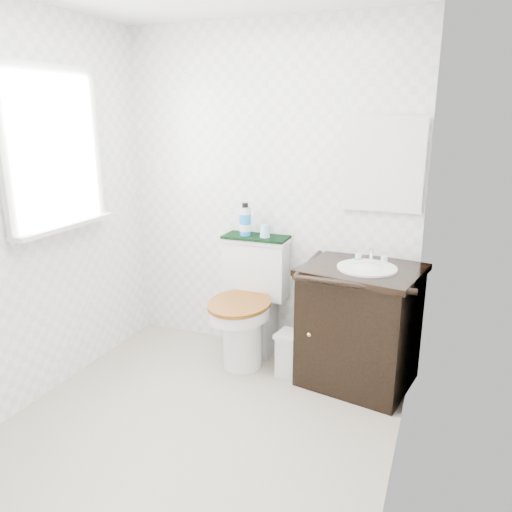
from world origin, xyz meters
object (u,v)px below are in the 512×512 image
Objects in this scene: mouthwash_bottle at (245,221)px; trash_bin at (293,355)px; cup at (265,231)px; vanity at (360,322)px; toilet at (250,309)px.

trash_bin is at bearing -31.01° from mouthwash_bottle.
cup is (-0.32, 0.28, 0.79)m from trash_bin.
mouthwash_bottle reaches higher than cup.
cup is at bearing 166.78° from vanity.
mouthwash_bottle is at bearing 178.00° from cup.
vanity is at bearing -11.32° from mouthwash_bottle.
mouthwash_bottle is at bearing 168.68° from vanity.
vanity is 0.93m from cup.
trash_bin is (-0.43, -0.10, -0.27)m from vanity.
vanity is at bearing 13.60° from trash_bin.
cup reaches higher than vanity.
mouthwash_bottle reaches higher than toilet.
trash_bin is 3.51× the size of cup.
cup is at bearing -2.00° from mouthwash_bottle.
toilet is at bearing -122.93° from cup.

